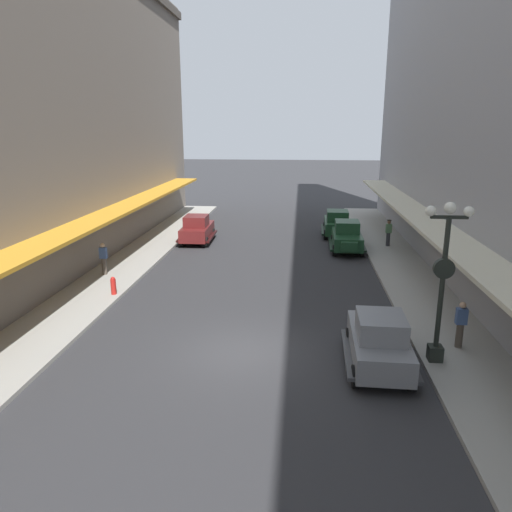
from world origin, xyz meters
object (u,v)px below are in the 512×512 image
Objects in this scene: parked_car_3 at (337,223)px; pedestrian_0 at (461,324)px; fire_hydrant at (113,285)px; pedestrian_1 at (104,259)px; parked_car_0 at (197,228)px; parked_car_1 at (379,340)px; parked_car_2 at (347,236)px; pedestrian_3 at (388,233)px; lamp_post_with_clock at (443,277)px.

pedestrian_0 is (2.93, -17.98, 0.05)m from parked_car_3.
pedestrian_1 is (-1.60, 2.90, 0.43)m from fire_hydrant.
fire_hydrant is (-1.50, -10.96, -0.38)m from parked_car_0.
parked_car_1 is at bearing -154.14° from pedestrian_0.
pedestrian_3 is (2.67, 0.91, 0.07)m from parked_car_2.
parked_car_0 is at bearing -163.01° from parked_car_3.
parked_car_0 is 2.57× the size of pedestrian_3.
parked_car_3 is at bearing 95.58° from lamp_post_with_clock.
parked_car_3 is 2.57× the size of pedestrian_3.
pedestrian_0 is (12.31, -15.11, 0.05)m from parked_car_0.
parked_car_2 reaches higher than pedestrian_0.
parked_car_2 is 2.57× the size of pedestrian_3.
parked_car_3 is at bearing 16.99° from parked_car_0.
lamp_post_with_clock is at bearing -84.42° from parked_car_3.
parked_car_0 is 0.83× the size of lamp_post_with_clock.
pedestrian_3 reaches higher than fire_hydrant.
parked_car_2 and parked_car_3 have the same top height.
pedestrian_1 is at bearing -152.42° from parked_car_2.
parked_car_0 is 19.81m from lamp_post_with_clock.
lamp_post_with_clock is at bearing -55.20° from parked_car_0.
pedestrian_1 is (-12.81, -6.69, 0.05)m from parked_car_2.
parked_car_3 is 5.23× the size of fire_hydrant.
parked_car_0 is 1.00× the size of parked_car_2.
parked_car_3 reaches higher than fire_hydrant.
pedestrian_3 is (2.99, 16.08, 0.07)m from parked_car_1.
parked_car_1 and parked_car_3 have the same top height.
parked_car_1 is 15.09m from pedestrian_1.
parked_car_1 is 3.26m from pedestrian_0.
pedestrian_1 is (-12.49, -10.93, 0.05)m from parked_car_3.
pedestrian_1 is (-15.42, 7.05, 0.00)m from pedestrian_0.
fire_hydrant is at bearing -139.45° from parked_car_2.
parked_car_2 is 0.83× the size of lamp_post_with_clock.
parked_car_0 is 9.80m from parked_car_2.
parked_car_3 reaches higher than pedestrian_0.
parked_car_3 is (9.38, 2.87, 0.00)m from parked_car_0.
pedestrian_0 is at bearing -16.73° from fire_hydrant.
fire_hydrant is 3.34m from pedestrian_1.
pedestrian_0 and pedestrian_1 have the same top height.
pedestrian_1 is 17.25m from pedestrian_3.
parked_car_0 is 19.49m from pedestrian_0.
pedestrian_1 is at bearing 150.50° from lamp_post_with_clock.
pedestrian_3 is (12.37, -0.45, 0.07)m from parked_car_0.
parked_car_1 reaches higher than pedestrian_3.
lamp_post_with_clock reaches higher than parked_car_0.
pedestrian_0 is (1.07, 1.07, -2.00)m from lamp_post_with_clock.
pedestrian_0 is at bearing 45.05° from lamp_post_with_clock.
parked_car_2 is at bearing -85.68° from parked_car_3.
parked_car_2 is 2.61× the size of pedestrian_1.
parked_car_3 is 18.22m from pedestrian_0.
parked_car_1 reaches higher than pedestrian_0.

